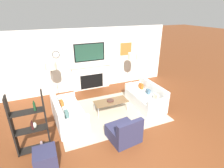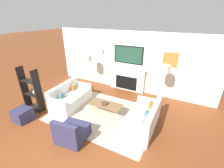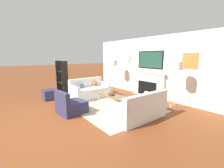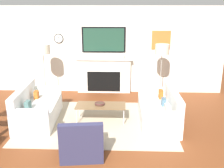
{
  "view_description": "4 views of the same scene",
  "coord_description": "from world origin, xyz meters",
  "px_view_note": "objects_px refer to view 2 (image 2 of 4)",
  "views": [
    {
      "loc": [
        -2.01,
        -2.8,
        3.43
      ],
      "look_at": [
        0.35,
        2.77,
        0.8
      ],
      "focal_mm": 28.0,
      "sensor_mm": 36.0,
      "label": 1
    },
    {
      "loc": [
        2.35,
        -1.71,
        3.29
      ],
      "look_at": [
        0.03,
        2.81,
        0.94
      ],
      "focal_mm": 24.0,
      "sensor_mm": 36.0,
      "label": 2
    },
    {
      "loc": [
        4.35,
        -1.1,
        1.84
      ],
      "look_at": [
        -0.26,
        2.47,
        0.76
      ],
      "focal_mm": 24.0,
      "sensor_mm": 36.0,
      "label": 3
    },
    {
      "loc": [
        0.56,
        -3.66,
        2.73
      ],
      "look_at": [
        0.32,
        2.77,
        0.77
      ],
      "focal_mm": 42.0,
      "sensor_mm": 36.0,
      "label": 4
    }
  ],
  "objects_px": {
    "armchair": "(72,133)",
    "ottoman": "(22,115)",
    "shelf_unit": "(32,91)",
    "couch_right": "(143,119)",
    "decorative_bowl": "(105,103)",
    "floor_lamp_right": "(164,70)",
    "coffee_table": "(105,105)",
    "couch_left": "(71,98)",
    "floor_lamp_left": "(87,59)"
  },
  "relations": [
    {
      "from": "armchair",
      "to": "ottoman",
      "type": "distance_m",
      "value": 2.09
    },
    {
      "from": "shelf_unit",
      "to": "couch_right",
      "type": "bearing_deg",
      "value": 12.39
    },
    {
      "from": "decorative_bowl",
      "to": "floor_lamp_right",
      "type": "xyz_separation_m",
      "value": [
        1.65,
        1.47,
        1.06
      ]
    },
    {
      "from": "decorative_bowl",
      "to": "ottoman",
      "type": "xyz_separation_m",
      "value": [
        -2.3,
        -1.61,
        -0.23
      ]
    },
    {
      "from": "couch_right",
      "to": "armchair",
      "type": "height_order",
      "value": "couch_right"
    },
    {
      "from": "armchair",
      "to": "coffee_table",
      "type": "height_order",
      "value": "armchair"
    },
    {
      "from": "decorative_bowl",
      "to": "floor_lamp_right",
      "type": "bearing_deg",
      "value": 41.76
    },
    {
      "from": "floor_lamp_right",
      "to": "ottoman",
      "type": "xyz_separation_m",
      "value": [
        -3.95,
        -3.08,
        -1.29
      ]
    },
    {
      "from": "shelf_unit",
      "to": "decorative_bowl",
      "type": "bearing_deg",
      "value": 20.47
    },
    {
      "from": "decorative_bowl",
      "to": "armchair",
      "type": "bearing_deg",
      "value": -97.83
    },
    {
      "from": "couch_left",
      "to": "couch_right",
      "type": "height_order",
      "value": "couch_left"
    },
    {
      "from": "floor_lamp_right",
      "to": "couch_left",
      "type": "bearing_deg",
      "value": -154.02
    },
    {
      "from": "coffee_table",
      "to": "floor_lamp_left",
      "type": "bearing_deg",
      "value": 139.98
    },
    {
      "from": "armchair",
      "to": "decorative_bowl",
      "type": "xyz_separation_m",
      "value": [
        0.21,
        1.53,
        0.19
      ]
    },
    {
      "from": "floor_lamp_left",
      "to": "decorative_bowl",
      "type": "bearing_deg",
      "value": -40.28
    },
    {
      "from": "couch_left",
      "to": "floor_lamp_right",
      "type": "bearing_deg",
      "value": 25.98
    },
    {
      "from": "armchair",
      "to": "ottoman",
      "type": "relative_size",
      "value": 1.69
    },
    {
      "from": "coffee_table",
      "to": "floor_lamp_left",
      "type": "relative_size",
      "value": 0.72
    },
    {
      "from": "armchair",
      "to": "shelf_unit",
      "type": "height_order",
      "value": "shelf_unit"
    },
    {
      "from": "coffee_table",
      "to": "floor_lamp_right",
      "type": "distance_m",
      "value": 2.47
    },
    {
      "from": "couch_right",
      "to": "coffee_table",
      "type": "relative_size",
      "value": 1.44
    },
    {
      "from": "floor_lamp_right",
      "to": "decorative_bowl",
      "type": "bearing_deg",
      "value": -138.24
    },
    {
      "from": "ottoman",
      "to": "shelf_unit",
      "type": "bearing_deg",
      "value": 109.07
    },
    {
      "from": "shelf_unit",
      "to": "ottoman",
      "type": "height_order",
      "value": "shelf_unit"
    },
    {
      "from": "couch_right",
      "to": "floor_lamp_left",
      "type": "bearing_deg",
      "value": 154.05
    },
    {
      "from": "couch_right",
      "to": "ottoman",
      "type": "xyz_separation_m",
      "value": [
        -3.74,
        -1.53,
        -0.08
      ]
    },
    {
      "from": "floor_lamp_right",
      "to": "shelf_unit",
      "type": "xyz_separation_m",
      "value": [
        -4.18,
        -2.42,
        -0.75
      ]
    },
    {
      "from": "decorative_bowl",
      "to": "ottoman",
      "type": "bearing_deg",
      "value": -145.07
    },
    {
      "from": "decorative_bowl",
      "to": "shelf_unit",
      "type": "bearing_deg",
      "value": -159.53
    },
    {
      "from": "decorative_bowl",
      "to": "floor_lamp_left",
      "type": "distance_m",
      "value": 2.51
    },
    {
      "from": "coffee_table",
      "to": "shelf_unit",
      "type": "distance_m",
      "value": 2.75
    },
    {
      "from": "couch_right",
      "to": "armchair",
      "type": "xyz_separation_m",
      "value": [
        -1.65,
        -1.46,
        -0.05
      ]
    },
    {
      "from": "couch_right",
      "to": "floor_lamp_right",
      "type": "height_order",
      "value": "floor_lamp_right"
    },
    {
      "from": "shelf_unit",
      "to": "coffee_table",
      "type": "bearing_deg",
      "value": 20.14
    },
    {
      "from": "shelf_unit",
      "to": "floor_lamp_right",
      "type": "bearing_deg",
      "value": 30.05
    },
    {
      "from": "armchair",
      "to": "ottoman",
      "type": "xyz_separation_m",
      "value": [
        -2.09,
        -0.08,
        -0.04
      ]
    },
    {
      "from": "armchair",
      "to": "floor_lamp_right",
      "type": "xyz_separation_m",
      "value": [
        1.86,
        3.0,
        1.26
      ]
    },
    {
      "from": "couch_right",
      "to": "ottoman",
      "type": "height_order",
      "value": "couch_right"
    },
    {
      "from": "armchair",
      "to": "decorative_bowl",
      "type": "relative_size",
      "value": 3.62
    },
    {
      "from": "floor_lamp_left",
      "to": "floor_lamp_right",
      "type": "bearing_deg",
      "value": 0.0
    },
    {
      "from": "couch_left",
      "to": "decorative_bowl",
      "type": "distance_m",
      "value": 1.54
    },
    {
      "from": "couch_right",
      "to": "decorative_bowl",
      "type": "relative_size",
      "value": 7.09
    },
    {
      "from": "couch_right",
      "to": "floor_lamp_right",
      "type": "relative_size",
      "value": 1.03
    },
    {
      "from": "couch_right",
      "to": "floor_lamp_right",
      "type": "bearing_deg",
      "value": 82.16
    },
    {
      "from": "couch_left",
      "to": "ottoman",
      "type": "relative_size",
      "value": 3.33
    },
    {
      "from": "floor_lamp_right",
      "to": "ottoman",
      "type": "relative_size",
      "value": 3.22
    },
    {
      "from": "ottoman",
      "to": "armchair",
      "type": "bearing_deg",
      "value": 2.15
    },
    {
      "from": "floor_lamp_left",
      "to": "coffee_table",
      "type": "bearing_deg",
      "value": -40.02
    },
    {
      "from": "couch_left",
      "to": "floor_lamp_left",
      "type": "height_order",
      "value": "floor_lamp_left"
    },
    {
      "from": "couch_left",
      "to": "armchair",
      "type": "xyz_separation_m",
      "value": [
        1.32,
        -1.45,
        -0.05
      ]
    }
  ]
}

